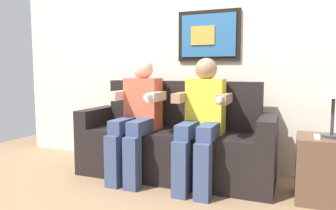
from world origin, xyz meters
TOP-DOWN VIEW (x-y plane):
  - ground_plane at (0.00, 0.00)m, footprint 5.48×5.48m
  - back_wall_assembly at (0.01, 0.76)m, footprint 4.22×0.10m
  - couch at (0.00, 0.33)m, footprint 1.82×0.58m
  - person_on_left at (-0.31, 0.16)m, footprint 0.46×0.56m
  - person_on_right at (0.31, 0.16)m, footprint 0.46×0.56m
  - side_table_right at (1.26, 0.22)m, footprint 0.40×0.40m
  - table_lamp at (1.30, 0.22)m, footprint 0.22×0.22m
  - spare_remote_on_table at (1.19, 0.15)m, footprint 0.04×0.13m

SIDE VIEW (x-z plane):
  - ground_plane at x=0.00m, z-range 0.00..0.00m
  - side_table_right at x=1.26m, z-range 0.00..0.50m
  - couch at x=0.00m, z-range -0.14..0.76m
  - spare_remote_on_table at x=1.19m, z-range 0.50..0.52m
  - person_on_left at x=-0.31m, z-range 0.05..1.16m
  - person_on_right at x=0.31m, z-range 0.05..1.16m
  - table_lamp at x=1.30m, z-range 0.63..1.09m
  - back_wall_assembly at x=0.01m, z-range 0.00..2.60m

